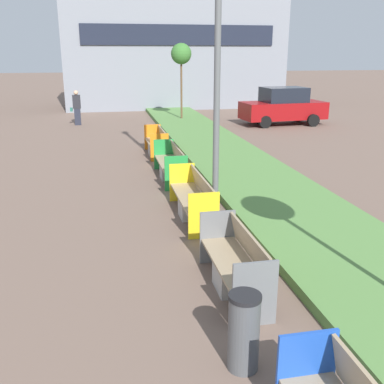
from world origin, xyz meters
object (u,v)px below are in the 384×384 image
at_px(bench_orange_frame, 157,145).
at_px(pedestrian_walking, 77,108).
at_px(bench_grey_frame, 236,268).
at_px(bench_yellow_frame, 194,201).
at_px(bench_green_frame, 171,166).
at_px(litter_bin, 244,332).
at_px(parked_car_distant, 283,106).
at_px(sapling_tree_far, 181,55).

bearing_deg(bench_orange_frame, pedestrian_walking, 111.77).
bearing_deg(bench_grey_frame, bench_yellow_frame, 89.91).
distance_m(bench_grey_frame, bench_green_frame, 6.52).
distance_m(bench_grey_frame, bench_orange_frame, 9.78).
bearing_deg(litter_bin, parked_car_distant, 66.42).
relative_size(bench_grey_frame, sapling_tree_far, 0.50).
height_order(bench_orange_frame, pedestrian_walking, pedestrian_walking).
bearing_deg(bench_yellow_frame, parked_car_distant, 59.96).
bearing_deg(bench_yellow_frame, bench_grey_frame, -90.09).
height_order(bench_yellow_frame, bench_green_frame, same).
bearing_deg(bench_orange_frame, litter_bin, -92.16).
bearing_deg(bench_yellow_frame, pedestrian_walking, 102.23).
bearing_deg(litter_bin, bench_green_frame, 86.96).
xyz_separation_m(bench_grey_frame, litter_bin, (-0.43, -1.76, 0.11)).
xyz_separation_m(bench_green_frame, sapling_tree_far, (2.28, 11.09, 3.03)).
bearing_deg(parked_car_distant, litter_bin, -118.06).
xyz_separation_m(bench_orange_frame, pedestrian_walking, (-3.08, 7.71, 0.51)).
distance_m(bench_grey_frame, bench_yellow_frame, 3.26).
relative_size(bench_orange_frame, pedestrian_walking, 1.21).
bearing_deg(bench_yellow_frame, bench_orange_frame, 90.04).
bearing_deg(bench_green_frame, litter_bin, -93.04).
relative_size(bench_yellow_frame, litter_bin, 2.58).
bearing_deg(litter_bin, bench_yellow_frame, 84.99).
distance_m(bench_grey_frame, pedestrian_walking, 17.78).
bearing_deg(sapling_tree_far, parked_car_distant, -22.33).
height_order(litter_bin, parked_car_distant, parked_car_distant).
height_order(pedestrian_walking, parked_car_distant, parked_car_distant).
xyz_separation_m(litter_bin, sapling_tree_far, (2.72, 19.37, 2.93)).
xyz_separation_m(bench_grey_frame, sapling_tree_far, (2.28, 17.61, 3.04)).
bearing_deg(bench_green_frame, pedestrian_walking, 105.70).
distance_m(litter_bin, parked_car_distant, 18.96).
height_order(bench_yellow_frame, pedestrian_walking, pedestrian_walking).
xyz_separation_m(bench_yellow_frame, bench_green_frame, (-0.00, 3.26, -0.00)).
bearing_deg(litter_bin, bench_orange_frame, 87.84).
relative_size(litter_bin, sapling_tree_far, 0.24).
height_order(bench_yellow_frame, bench_orange_frame, same).
bearing_deg(bench_green_frame, sapling_tree_far, 78.38).
xyz_separation_m(bench_yellow_frame, pedestrian_walking, (-3.09, 14.24, 0.50)).
height_order(bench_green_frame, sapling_tree_far, sapling_tree_far).
bearing_deg(bench_grey_frame, litter_bin, -103.88).
distance_m(sapling_tree_far, parked_car_distant, 5.82).
bearing_deg(litter_bin, pedestrian_walking, 97.82).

